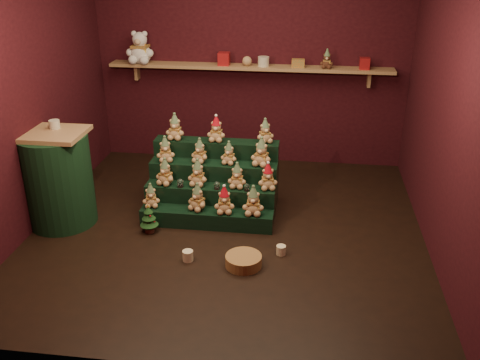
# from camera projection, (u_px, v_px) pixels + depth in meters

# --- Properties ---
(ground) EXTENTS (4.00, 4.00, 0.00)m
(ground) POSITION_uv_depth(u_px,v_px,m) (228.00, 229.00, 5.59)
(ground) COLOR black
(ground) RESTS_ON ground
(back_wall) EXTENTS (4.00, 0.10, 2.80)m
(back_wall) POSITION_uv_depth(u_px,v_px,m) (251.00, 56.00, 6.87)
(back_wall) COLOR black
(back_wall) RESTS_ON ground
(front_wall) EXTENTS (4.00, 0.10, 2.80)m
(front_wall) POSITION_uv_depth(u_px,v_px,m) (173.00, 192.00, 3.16)
(front_wall) COLOR black
(front_wall) RESTS_ON ground
(left_wall) EXTENTS (0.10, 4.00, 2.80)m
(left_wall) POSITION_uv_depth(u_px,v_px,m) (21.00, 92.00, 5.26)
(left_wall) COLOR black
(left_wall) RESTS_ON ground
(right_wall) EXTENTS (0.10, 4.00, 2.80)m
(right_wall) POSITION_uv_depth(u_px,v_px,m) (453.00, 107.00, 4.77)
(right_wall) COLOR black
(right_wall) RESTS_ON ground
(back_shelf) EXTENTS (3.60, 0.26, 0.24)m
(back_shelf) POSITION_uv_depth(u_px,v_px,m) (249.00, 68.00, 6.75)
(back_shelf) COLOR #A47E52
(back_shelf) RESTS_ON ground
(riser_tier_front) EXTENTS (1.40, 0.22, 0.18)m
(riser_tier_front) POSITION_uv_depth(u_px,v_px,m) (207.00, 218.00, 5.63)
(riser_tier_front) COLOR black
(riser_tier_front) RESTS_ON ground
(riser_tier_midfront) EXTENTS (1.40, 0.22, 0.36)m
(riser_tier_midfront) POSITION_uv_depth(u_px,v_px,m) (210.00, 201.00, 5.79)
(riser_tier_midfront) COLOR black
(riser_tier_midfront) RESTS_ON ground
(riser_tier_midback) EXTENTS (1.40, 0.22, 0.54)m
(riser_tier_midback) POSITION_uv_depth(u_px,v_px,m) (214.00, 185.00, 5.95)
(riser_tier_midback) COLOR black
(riser_tier_midback) RESTS_ON ground
(riser_tier_back) EXTENTS (1.40, 0.22, 0.72)m
(riser_tier_back) POSITION_uv_depth(u_px,v_px,m) (217.00, 170.00, 6.11)
(riser_tier_back) COLOR black
(riser_tier_back) RESTS_ON ground
(teddy_0) EXTENTS (0.22, 0.21, 0.26)m
(teddy_0) POSITION_uv_depth(u_px,v_px,m) (151.00, 195.00, 5.62)
(teddy_0) COLOR tan
(teddy_0) RESTS_ON riser_tier_front
(teddy_1) EXTENTS (0.27, 0.26, 0.29)m
(teddy_1) POSITION_uv_depth(u_px,v_px,m) (198.00, 197.00, 5.55)
(teddy_1) COLOR tan
(teddy_1) RESTS_ON riser_tier_front
(teddy_2) EXTENTS (0.23, 0.21, 0.29)m
(teddy_2) POSITION_uv_depth(u_px,v_px,m) (224.00, 200.00, 5.49)
(teddy_2) COLOR tan
(teddy_2) RESTS_ON riser_tier_front
(teddy_3) EXTENTS (0.23, 0.21, 0.31)m
(teddy_3) POSITION_uv_depth(u_px,v_px,m) (253.00, 201.00, 5.46)
(teddy_3) COLOR tan
(teddy_3) RESTS_ON riser_tier_front
(teddy_4) EXTENTS (0.26, 0.24, 0.29)m
(teddy_4) POSITION_uv_depth(u_px,v_px,m) (165.00, 172.00, 5.71)
(teddy_4) COLOR tan
(teddy_4) RESTS_ON riser_tier_midfront
(teddy_5) EXTENTS (0.23, 0.21, 0.29)m
(teddy_5) POSITION_uv_depth(u_px,v_px,m) (198.00, 173.00, 5.68)
(teddy_5) COLOR tan
(teddy_5) RESTS_ON riser_tier_midfront
(teddy_6) EXTENTS (0.20, 0.18, 0.27)m
(teddy_6) POSITION_uv_depth(u_px,v_px,m) (237.00, 175.00, 5.64)
(teddy_6) COLOR tan
(teddy_6) RESTS_ON riser_tier_midfront
(teddy_7) EXTENTS (0.24, 0.22, 0.28)m
(teddy_7) POSITION_uv_depth(u_px,v_px,m) (268.00, 176.00, 5.60)
(teddy_7) COLOR tan
(teddy_7) RESTS_ON riser_tier_midfront
(teddy_8) EXTENTS (0.24, 0.23, 0.28)m
(teddy_8) POSITION_uv_depth(u_px,v_px,m) (165.00, 149.00, 5.83)
(teddy_8) COLOR tan
(teddy_8) RESTS_ON riser_tier_midback
(teddy_9) EXTENTS (0.23, 0.22, 0.27)m
(teddy_9) POSITION_uv_depth(u_px,v_px,m) (200.00, 151.00, 5.81)
(teddy_9) COLOR tan
(teddy_9) RESTS_ON riser_tier_midback
(teddy_10) EXTENTS (0.21, 0.19, 0.25)m
(teddy_10) POSITION_uv_depth(u_px,v_px,m) (229.00, 153.00, 5.77)
(teddy_10) COLOR tan
(teddy_10) RESTS_ON riser_tier_midback
(teddy_11) EXTENTS (0.27, 0.25, 0.31)m
(teddy_11) POSITION_uv_depth(u_px,v_px,m) (261.00, 152.00, 5.72)
(teddy_11) COLOR tan
(teddy_11) RESTS_ON riser_tier_midback
(teddy_12) EXTENTS (0.21, 0.19, 0.29)m
(teddy_12) POSITION_uv_depth(u_px,v_px,m) (175.00, 127.00, 5.95)
(teddy_12) COLOR tan
(teddy_12) RESTS_ON riser_tier_back
(teddy_13) EXTENTS (0.21, 0.19, 0.28)m
(teddy_13) POSITION_uv_depth(u_px,v_px,m) (216.00, 129.00, 5.90)
(teddy_13) COLOR tan
(teddy_13) RESTS_ON riser_tier_back
(teddy_14) EXTENTS (0.24, 0.23, 0.27)m
(teddy_14) POSITION_uv_depth(u_px,v_px,m) (265.00, 131.00, 5.86)
(teddy_14) COLOR tan
(teddy_14) RESTS_ON riser_tier_back
(snow_globe_a) EXTENTS (0.07, 0.07, 0.09)m
(snow_globe_a) POSITION_uv_depth(u_px,v_px,m) (180.00, 183.00, 5.68)
(snow_globe_a) COLOR black
(snow_globe_a) RESTS_ON riser_tier_midfront
(snow_globe_b) EXTENTS (0.06, 0.06, 0.08)m
(snow_globe_b) POSITION_uv_depth(u_px,v_px,m) (217.00, 185.00, 5.63)
(snow_globe_b) COLOR black
(snow_globe_b) RESTS_ON riser_tier_midfront
(snow_globe_c) EXTENTS (0.06, 0.06, 0.08)m
(snow_globe_c) POSITION_uv_depth(u_px,v_px,m) (247.00, 187.00, 5.59)
(snow_globe_c) COLOR black
(snow_globe_c) RESTS_ON riser_tier_midfront
(side_table) EXTENTS (0.71, 0.71, 1.02)m
(side_table) POSITION_uv_depth(u_px,v_px,m) (58.00, 179.00, 5.55)
(side_table) COLOR #A47E52
(side_table) RESTS_ON ground
(table_ornament) EXTENTS (0.11, 0.11, 0.09)m
(table_ornament) POSITION_uv_depth(u_px,v_px,m) (54.00, 124.00, 5.41)
(table_ornament) COLOR beige
(table_ornament) RESTS_ON side_table
(mini_christmas_tree) EXTENTS (0.19, 0.19, 0.32)m
(mini_christmas_tree) POSITION_uv_depth(u_px,v_px,m) (149.00, 218.00, 5.48)
(mini_christmas_tree) COLOR #482419
(mini_christmas_tree) RESTS_ON ground
(mug_left) EXTENTS (0.10, 0.10, 0.10)m
(mug_left) POSITION_uv_depth(u_px,v_px,m) (188.00, 256.00, 5.03)
(mug_left) COLOR beige
(mug_left) RESTS_ON ground
(mug_right) EXTENTS (0.09, 0.09, 0.09)m
(mug_right) POSITION_uv_depth(u_px,v_px,m) (281.00, 250.00, 5.13)
(mug_right) COLOR beige
(mug_right) RESTS_ON ground
(wicker_basket) EXTENTS (0.43, 0.43, 0.11)m
(wicker_basket) POSITION_uv_depth(u_px,v_px,m) (244.00, 261.00, 4.94)
(wicker_basket) COLOR #9A6A3E
(wicker_basket) RESTS_ON ground
(white_bear) EXTENTS (0.37, 0.33, 0.51)m
(white_bear) POSITION_uv_depth(u_px,v_px,m) (140.00, 43.00, 6.78)
(white_bear) COLOR white
(white_bear) RESTS_ON back_shelf
(brown_bear) EXTENTS (0.16, 0.15, 0.23)m
(brown_bear) POSITION_uv_depth(u_px,v_px,m) (327.00, 59.00, 6.55)
(brown_bear) COLOR #4D2919
(brown_bear) RESTS_ON back_shelf
(gift_tin_red_a) EXTENTS (0.14, 0.14, 0.16)m
(gift_tin_red_a) POSITION_uv_depth(u_px,v_px,m) (224.00, 59.00, 6.73)
(gift_tin_red_a) COLOR #AD1A1D
(gift_tin_red_a) RESTS_ON back_shelf
(gift_tin_cream) EXTENTS (0.14, 0.14, 0.12)m
(gift_tin_cream) POSITION_uv_depth(u_px,v_px,m) (263.00, 61.00, 6.68)
(gift_tin_cream) COLOR beige
(gift_tin_cream) RESTS_ON back_shelf
(gift_tin_red_b) EXTENTS (0.12, 0.12, 0.14)m
(gift_tin_red_b) POSITION_uv_depth(u_px,v_px,m) (365.00, 63.00, 6.52)
(gift_tin_red_b) COLOR #AD1A1D
(gift_tin_red_b) RESTS_ON back_shelf
(shelf_plush_ball) EXTENTS (0.12, 0.12, 0.12)m
(shelf_plush_ball) POSITION_uv_depth(u_px,v_px,m) (247.00, 61.00, 6.70)
(shelf_plush_ball) COLOR tan
(shelf_plush_ball) RESTS_ON back_shelf
(scarf_gift_box) EXTENTS (0.16, 0.10, 0.10)m
(scarf_gift_box) POSITION_uv_depth(u_px,v_px,m) (298.00, 63.00, 6.63)
(scarf_gift_box) COLOR #CB591C
(scarf_gift_box) RESTS_ON back_shelf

